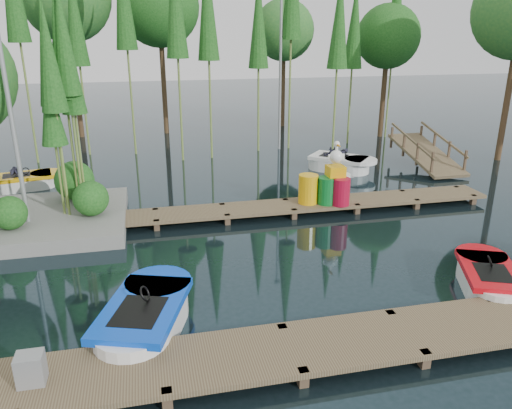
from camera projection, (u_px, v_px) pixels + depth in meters
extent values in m
plane|color=#1B2D34|center=(241.00, 253.00, 12.73)|extent=(90.00, 90.00, 0.00)
cube|color=brown|center=(292.00, 349.00, 8.51)|extent=(18.00, 1.50, 0.10)
cube|color=#4E3C2A|center=(32.00, 371.00, 8.27)|extent=(0.16, 0.16, 0.50)
cube|color=#4E3C2A|center=(168.00, 404.00, 7.55)|extent=(0.16, 0.16, 0.50)
cube|color=#4E3C2A|center=(163.00, 354.00, 8.71)|extent=(0.16, 0.16, 0.50)
cube|color=#4E3C2A|center=(303.00, 383.00, 8.00)|extent=(0.16, 0.16, 0.50)
cube|color=#4E3C2A|center=(282.00, 338.00, 9.16)|extent=(0.16, 0.16, 0.50)
cube|color=#4E3C2A|center=(424.00, 364.00, 8.45)|extent=(0.16, 0.16, 0.50)
cube|color=#4E3C2A|center=(389.00, 323.00, 9.61)|extent=(0.16, 0.16, 0.50)
cube|color=#4E3C2A|center=(487.00, 310.00, 10.05)|extent=(0.16, 0.16, 0.50)
cube|color=brown|center=(258.00, 208.00, 15.16)|extent=(15.00, 1.20, 0.10)
cube|color=#4E3C2A|center=(3.00, 241.00, 13.31)|extent=(0.16, 0.16, 0.50)
cube|color=#4E3C2A|center=(11.00, 228.00, 14.19)|extent=(0.16, 0.16, 0.50)
cube|color=#4E3C2A|center=(82.00, 235.00, 13.73)|extent=(0.16, 0.16, 0.50)
cube|color=#4E3C2A|center=(85.00, 222.00, 14.61)|extent=(0.16, 0.16, 0.50)
cube|color=#4E3C2A|center=(157.00, 228.00, 14.15)|extent=(0.16, 0.16, 0.50)
cube|color=#4E3C2A|center=(156.00, 217.00, 15.03)|extent=(0.16, 0.16, 0.50)
cube|color=#4E3C2A|center=(227.00, 223.00, 14.57)|extent=(0.16, 0.16, 0.50)
cube|color=#4E3C2A|center=(222.00, 212.00, 15.45)|extent=(0.16, 0.16, 0.50)
cube|color=#4E3C2A|center=(294.00, 217.00, 14.99)|extent=(0.16, 0.16, 0.50)
cube|color=#4E3C2A|center=(285.00, 207.00, 15.87)|extent=(0.16, 0.16, 0.50)
cube|color=#4E3C2A|center=(357.00, 212.00, 15.41)|extent=(0.16, 0.16, 0.50)
cube|color=#4E3C2A|center=(345.00, 202.00, 16.30)|extent=(0.16, 0.16, 0.50)
cube|color=#4E3C2A|center=(416.00, 207.00, 15.84)|extent=(0.16, 0.16, 0.50)
cube|color=#4E3C2A|center=(402.00, 198.00, 16.72)|extent=(0.16, 0.16, 0.50)
cube|color=#4E3C2A|center=(473.00, 202.00, 16.26)|extent=(0.16, 0.16, 0.50)
cube|color=#4E3C2A|center=(455.00, 193.00, 17.14)|extent=(0.16, 0.16, 0.50)
cube|color=slate|center=(14.00, 223.00, 14.18)|extent=(6.20, 4.20, 0.42)
sphere|color=#235F1E|center=(10.00, 213.00, 13.08)|extent=(0.90, 0.90, 0.90)
sphere|color=#235F1E|center=(75.00, 180.00, 15.35)|extent=(1.20, 1.20, 1.20)
sphere|color=#235F1E|center=(91.00, 198.00, 14.04)|extent=(1.00, 1.00, 1.00)
cylinder|color=olive|center=(69.00, 120.00, 14.13)|extent=(0.07, 0.07, 5.93)
cone|color=#235F1E|center=(59.00, 43.00, 13.44)|extent=(0.70, 0.70, 2.97)
cylinder|color=olive|center=(57.00, 126.00, 13.96)|extent=(0.07, 0.07, 5.66)
cone|color=#235F1E|center=(47.00, 52.00, 13.30)|extent=(0.70, 0.70, 2.83)
cylinder|color=olive|center=(77.00, 132.00, 14.31)|extent=(0.07, 0.07, 5.22)
cone|color=#235F1E|center=(69.00, 66.00, 13.70)|extent=(0.70, 0.70, 2.61)
cylinder|color=olive|center=(59.00, 132.00, 13.44)|extent=(0.07, 0.07, 5.53)
cone|color=#235F1E|center=(49.00, 58.00, 12.79)|extent=(0.70, 0.70, 2.76)
cylinder|color=olive|center=(57.00, 159.00, 13.78)|extent=(0.07, 0.07, 4.01)
cone|color=#235F1E|center=(50.00, 108.00, 13.31)|extent=(0.70, 0.70, 2.01)
cylinder|color=olive|center=(73.00, 117.00, 14.02)|extent=(0.07, 0.07, 6.11)
cone|color=#235F1E|center=(63.00, 37.00, 13.31)|extent=(0.70, 0.70, 3.05)
cylinder|color=#47321E|center=(509.00, 89.00, 20.72)|extent=(0.26, 0.26, 6.06)
cylinder|color=#47321E|center=(384.00, 88.00, 25.59)|extent=(0.26, 0.26, 5.02)
sphere|color=#235F1E|center=(388.00, 36.00, 24.75)|extent=(3.16, 3.16, 3.16)
cylinder|color=#47321E|center=(283.00, 79.00, 28.39)|extent=(0.26, 0.26, 5.31)
sphere|color=#34732C|center=(284.00, 30.00, 27.50)|extent=(3.34, 3.34, 3.34)
cylinder|color=#47321E|center=(163.00, 72.00, 26.18)|extent=(0.26, 0.26, 6.46)
sphere|color=#235F1E|center=(159.00, 6.00, 25.10)|extent=(4.06, 4.06, 4.06)
cylinder|color=#47321E|center=(74.00, 70.00, 25.17)|extent=(0.26, 0.26, 6.85)
cylinder|color=olive|center=(20.00, 44.00, 19.67)|extent=(0.09, 0.09, 9.66)
cylinder|color=olive|center=(80.00, 67.00, 21.35)|extent=(0.09, 0.09, 7.69)
cone|color=#235F1E|center=(74.00, 13.00, 20.63)|extent=(0.90, 0.90, 4.23)
cylinder|color=olive|center=(128.00, 51.00, 21.23)|extent=(0.09, 0.09, 8.99)
cylinder|color=olive|center=(178.00, 59.00, 20.26)|extent=(0.09, 0.09, 8.44)
cylinder|color=olive|center=(209.00, 61.00, 20.68)|extent=(0.09, 0.09, 8.22)
cone|color=#235F1E|center=(207.00, 2.00, 19.91)|extent=(0.90, 0.90, 4.52)
cylinder|color=olive|center=(258.00, 69.00, 22.10)|extent=(0.09, 0.09, 7.41)
cone|color=#235F1E|center=(259.00, 19.00, 21.41)|extent=(0.90, 0.90, 4.07)
cylinder|color=olive|center=(291.00, 41.00, 22.23)|extent=(0.09, 0.09, 9.77)
cylinder|color=olive|center=(337.00, 70.00, 21.83)|extent=(0.09, 0.09, 7.40)
cone|color=#235F1E|center=(339.00, 19.00, 21.14)|extent=(0.90, 0.90, 4.07)
cylinder|color=olive|center=(352.00, 69.00, 23.62)|extent=(0.09, 0.09, 7.14)
cone|color=#235F1E|center=(355.00, 24.00, 22.96)|extent=(0.90, 0.90, 3.93)
cylinder|color=olive|center=(392.00, 52.00, 24.83)|extent=(0.09, 0.09, 8.61)
cylinder|color=gray|center=(10.00, 108.00, 12.72)|extent=(0.12, 0.12, 7.00)
cylinder|color=gray|center=(280.00, 73.00, 22.51)|extent=(0.12, 0.12, 7.00)
cube|color=brown|center=(426.00, 154.00, 20.40)|extent=(1.50, 3.94, 0.95)
cube|color=#4E3C2A|center=(432.00, 164.00, 18.77)|extent=(0.08, 0.08, 0.90)
cube|color=#4E3C2A|center=(417.00, 154.00, 19.74)|extent=(0.08, 0.08, 0.90)
cube|color=#4E3C2A|center=(404.00, 145.00, 20.71)|extent=(0.08, 0.08, 0.90)
cube|color=#4E3C2A|center=(392.00, 138.00, 21.69)|extent=(0.08, 0.08, 0.90)
cube|color=brown|center=(412.00, 140.00, 20.05)|extent=(0.06, 3.54, 0.83)
cube|color=#4E3C2A|center=(465.00, 162.00, 19.06)|extent=(0.08, 0.08, 0.90)
cube|color=#4E3C2A|center=(449.00, 152.00, 20.03)|extent=(0.08, 0.08, 0.90)
cube|color=#4E3C2A|center=(434.00, 144.00, 21.01)|extent=(0.08, 0.08, 0.90)
cube|color=#4E3C2A|center=(421.00, 136.00, 21.98)|extent=(0.08, 0.08, 0.90)
cube|color=brown|center=(443.00, 139.00, 20.34)|extent=(0.06, 3.54, 0.83)
cube|color=white|center=(144.00, 324.00, 9.29)|extent=(1.67, 1.68, 0.60)
cylinder|color=white|center=(155.00, 305.00, 9.91)|extent=(1.67, 1.67, 0.60)
cylinder|color=white|center=(132.00, 345.00, 8.67)|extent=(1.67, 1.67, 0.60)
cube|color=blue|center=(143.00, 309.00, 9.18)|extent=(2.01, 2.60, 0.15)
cylinder|color=blue|center=(158.00, 283.00, 10.08)|extent=(1.70, 1.70, 0.15)
cube|color=black|center=(139.00, 313.00, 8.96)|extent=(1.12, 1.29, 0.07)
torus|color=black|center=(145.00, 294.00, 9.26)|extent=(0.25, 0.34, 0.29)
cube|color=white|center=(488.00, 283.00, 10.87)|extent=(1.44, 1.44, 0.50)
cylinder|color=white|center=(482.00, 271.00, 11.38)|extent=(1.43, 1.43, 0.50)
cylinder|color=white|center=(495.00, 295.00, 10.35)|extent=(1.43, 1.43, 0.50)
cube|color=red|center=(490.00, 271.00, 10.78)|extent=(1.77, 2.19, 0.13)
cylinder|color=red|center=(481.00, 256.00, 11.52)|extent=(1.46, 1.46, 0.13)
cube|color=black|center=(493.00, 273.00, 10.59)|extent=(0.98, 1.10, 0.05)
torus|color=black|center=(490.00, 261.00, 10.84)|extent=(0.22, 0.29, 0.24)
cube|color=white|center=(23.00, 184.00, 17.78)|extent=(1.29, 1.28, 0.50)
cylinder|color=white|center=(40.00, 182.00, 17.99)|extent=(1.28, 1.28, 0.50)
cylinder|color=white|center=(6.00, 185.00, 17.57)|extent=(1.28, 1.28, 0.50)
cube|color=#EBA80C|center=(22.00, 176.00, 17.69)|extent=(2.08, 1.46, 0.13)
cylinder|color=#EBA80C|center=(46.00, 174.00, 18.00)|extent=(1.31, 1.31, 0.13)
cube|color=black|center=(17.00, 176.00, 17.61)|extent=(1.01, 0.84, 0.05)
torus|color=black|center=(26.00, 171.00, 17.68)|extent=(0.27, 0.18, 0.24)
imported|color=#1E1E2D|center=(14.00, 170.00, 17.51)|extent=(0.44, 0.37, 0.89)
cube|color=white|center=(338.00, 165.00, 20.04)|extent=(1.76, 1.76, 0.57)
cylinder|color=white|center=(353.00, 167.00, 19.75)|extent=(1.76, 1.76, 0.57)
cylinder|color=white|center=(324.00, 163.00, 20.32)|extent=(1.76, 1.76, 0.57)
cube|color=white|center=(339.00, 158.00, 19.93)|extent=(2.46, 2.39, 0.15)
cylinder|color=white|center=(361.00, 161.00, 19.52)|extent=(1.79, 1.79, 0.15)
cube|color=black|center=(334.00, 156.00, 20.01)|extent=(1.28, 1.26, 0.06)
torus|color=black|center=(343.00, 153.00, 19.79)|extent=(0.32, 0.31, 0.27)
imported|color=#1E1E2D|center=(333.00, 151.00, 19.96)|extent=(0.52, 0.51, 0.93)
imported|color=#1E1E2D|center=(345.00, 151.00, 20.12)|extent=(0.40, 0.39, 0.70)
cube|color=gray|center=(31.00, 369.00, 7.55)|extent=(0.41, 0.34, 0.50)
cylinder|color=#EBA80C|center=(308.00, 189.00, 15.32)|extent=(0.60, 0.60, 0.90)
cylinder|color=#0C6C25|center=(327.00, 191.00, 15.27)|extent=(0.56, 0.56, 0.84)
cylinder|color=white|center=(341.00, 187.00, 15.64)|extent=(0.56, 0.56, 0.84)
cylinder|color=#A30B26|center=(341.00, 192.00, 15.17)|extent=(0.56, 0.56, 0.84)
cube|color=#EBA80C|center=(335.00, 171.00, 15.21)|extent=(0.51, 0.51, 0.33)
sphere|color=white|center=(336.00, 157.00, 15.07)|extent=(0.41, 0.41, 0.41)
cylinder|color=white|center=(337.00, 149.00, 14.99)|extent=(0.09, 0.09, 0.28)
sphere|color=white|center=(337.00, 144.00, 14.93)|extent=(0.19, 0.19, 0.19)
cone|color=orange|center=(339.00, 146.00, 14.77)|extent=(0.09, 0.28, 0.09)
cube|color=white|center=(336.00, 157.00, 15.07)|extent=(0.51, 0.06, 0.17)
cylinder|color=gray|center=(345.00, 190.00, 15.62)|extent=(0.11, 0.11, 0.64)
sphere|color=white|center=(346.00, 177.00, 15.48)|extent=(0.21, 0.21, 0.21)
cube|color=gray|center=(346.00, 177.00, 15.48)|extent=(0.53, 0.04, 0.04)
cone|color=orange|center=(347.00, 178.00, 15.36)|extent=(0.04, 0.11, 0.04)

